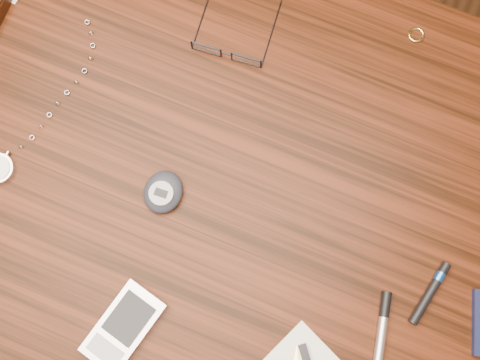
{
  "coord_description": "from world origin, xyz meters",
  "views": [
    {
      "loc": [
        0.1,
        -0.13,
        1.55
      ],
      "look_at": [
        0.04,
        -0.0,
        0.76
      ],
      "focal_mm": 45.0,
      "sensor_mm": 36.0,
      "label": 1
    }
  ],
  "objects_px": {
    "desk": "(216,183)",
    "eyeglasses": "(228,51)",
    "pocket_knife": "(480,322)",
    "pedometer": "(163,192)",
    "silver_pen": "(380,342)",
    "pocket_watch": "(2,164)",
    "pda_phone": "(123,327)"
  },
  "relations": [
    {
      "from": "pedometer",
      "to": "pocket_knife",
      "type": "relative_size",
      "value": 0.73
    },
    {
      "from": "desk",
      "to": "pda_phone",
      "type": "distance_m",
      "value": 0.26
    },
    {
      "from": "eyeglasses",
      "to": "silver_pen",
      "type": "relative_size",
      "value": 0.77
    },
    {
      "from": "desk",
      "to": "eyeglasses",
      "type": "relative_size",
      "value": 8.61
    },
    {
      "from": "eyeglasses",
      "to": "pocket_watch",
      "type": "bearing_deg",
      "value": -129.63
    },
    {
      "from": "pocket_watch",
      "to": "pocket_knife",
      "type": "distance_m",
      "value": 0.67
    },
    {
      "from": "pda_phone",
      "to": "pedometer",
      "type": "xyz_separation_m",
      "value": [
        -0.02,
        0.18,
        0.0
      ]
    },
    {
      "from": "pocket_watch",
      "to": "pda_phone",
      "type": "bearing_deg",
      "value": -28.62
    },
    {
      "from": "pda_phone",
      "to": "pocket_knife",
      "type": "height_order",
      "value": "pda_phone"
    },
    {
      "from": "pedometer",
      "to": "silver_pen",
      "type": "height_order",
      "value": "pedometer"
    },
    {
      "from": "pocket_watch",
      "to": "pda_phone",
      "type": "distance_m",
      "value": 0.27
    },
    {
      "from": "pedometer",
      "to": "silver_pen",
      "type": "relative_size",
      "value": 0.42
    },
    {
      "from": "pda_phone",
      "to": "silver_pen",
      "type": "bearing_deg",
      "value": 19.53
    },
    {
      "from": "pda_phone",
      "to": "pocket_knife",
      "type": "distance_m",
      "value": 0.46
    },
    {
      "from": "desk",
      "to": "pocket_knife",
      "type": "height_order",
      "value": "pocket_knife"
    },
    {
      "from": "pda_phone",
      "to": "pedometer",
      "type": "relative_size",
      "value": 1.91
    },
    {
      "from": "eyeglasses",
      "to": "pedometer",
      "type": "height_order",
      "value": "pedometer"
    },
    {
      "from": "desk",
      "to": "pocket_knife",
      "type": "distance_m",
      "value": 0.42
    },
    {
      "from": "pocket_knife",
      "to": "eyeglasses",
      "type": "bearing_deg",
      "value": 154.3
    },
    {
      "from": "desk",
      "to": "pocket_knife",
      "type": "bearing_deg",
      "value": -7.53
    },
    {
      "from": "eyeglasses",
      "to": "pocket_knife",
      "type": "relative_size",
      "value": 1.35
    },
    {
      "from": "eyeglasses",
      "to": "pocket_watch",
      "type": "distance_m",
      "value": 0.34
    },
    {
      "from": "eyeglasses",
      "to": "pocket_knife",
      "type": "height_order",
      "value": "eyeglasses"
    },
    {
      "from": "pedometer",
      "to": "pda_phone",
      "type": "bearing_deg",
      "value": -82.42
    },
    {
      "from": "desk",
      "to": "eyeglasses",
      "type": "bearing_deg",
      "value": 106.01
    },
    {
      "from": "pedometer",
      "to": "silver_pen",
      "type": "xyz_separation_m",
      "value": [
        0.34,
        -0.07,
        -0.0
      ]
    },
    {
      "from": "pocket_watch",
      "to": "silver_pen",
      "type": "bearing_deg",
      "value": -2.2
    },
    {
      "from": "desk",
      "to": "eyeglasses",
      "type": "distance_m",
      "value": 0.2
    },
    {
      "from": "pocket_watch",
      "to": "pocket_knife",
      "type": "xyz_separation_m",
      "value": [
        0.66,
        0.05,
        -0.0
      ]
    },
    {
      "from": "desk",
      "to": "silver_pen",
      "type": "bearing_deg",
      "value": -23.5
    },
    {
      "from": "silver_pen",
      "to": "pocket_watch",
      "type": "bearing_deg",
      "value": 177.8
    },
    {
      "from": "pedometer",
      "to": "pocket_knife",
      "type": "distance_m",
      "value": 0.45
    }
  ]
}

